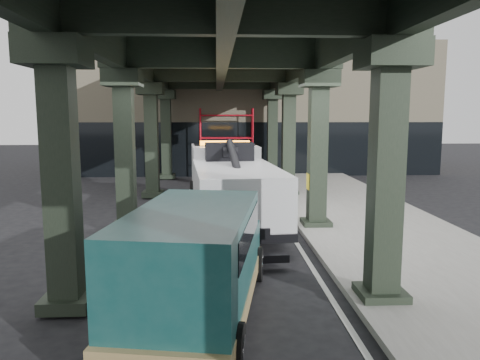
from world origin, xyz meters
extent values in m
plane|color=black|center=(0.00, 0.00, 0.00)|extent=(90.00, 90.00, 0.00)
cube|color=gray|center=(4.50, 2.00, 0.07)|extent=(5.00, 40.00, 0.15)
cube|color=silver|center=(1.70, 2.00, 0.01)|extent=(0.12, 38.00, 0.01)
cube|color=black|center=(2.60, -4.00, 2.50)|extent=(0.55, 0.55, 5.00)
cube|color=black|center=(2.60, -4.00, 4.75)|extent=(1.10, 1.10, 0.50)
cube|color=black|center=(2.60, -4.00, 0.18)|extent=(0.90, 0.90, 0.24)
cube|color=black|center=(2.60, 2.00, 2.50)|extent=(0.55, 0.55, 5.00)
cube|color=black|center=(2.60, 2.00, 4.75)|extent=(1.10, 1.10, 0.50)
cube|color=black|center=(2.60, 2.00, 0.18)|extent=(0.90, 0.90, 0.24)
cube|color=black|center=(2.60, 8.00, 2.50)|extent=(0.55, 0.55, 5.00)
cube|color=black|center=(2.60, 8.00, 4.75)|extent=(1.10, 1.10, 0.50)
cube|color=black|center=(2.60, 8.00, 0.18)|extent=(0.90, 0.90, 0.24)
cube|color=black|center=(2.60, 14.00, 2.50)|extent=(0.55, 0.55, 5.00)
cube|color=black|center=(2.60, 14.00, 4.75)|extent=(1.10, 1.10, 0.50)
cube|color=black|center=(2.60, 14.00, 0.18)|extent=(0.90, 0.90, 0.24)
cube|color=black|center=(-3.40, -4.00, 2.50)|extent=(0.55, 0.55, 5.00)
cube|color=black|center=(-3.40, -4.00, 4.75)|extent=(1.10, 1.10, 0.50)
cube|color=black|center=(-3.40, -4.00, 0.18)|extent=(0.90, 0.90, 0.24)
cube|color=black|center=(-3.40, 2.00, 2.50)|extent=(0.55, 0.55, 5.00)
cube|color=black|center=(-3.40, 2.00, 4.75)|extent=(1.10, 1.10, 0.50)
cube|color=black|center=(-3.40, 2.00, 0.18)|extent=(0.90, 0.90, 0.24)
cube|color=black|center=(-3.40, 8.00, 2.50)|extent=(0.55, 0.55, 5.00)
cube|color=black|center=(-3.40, 8.00, 4.75)|extent=(1.10, 1.10, 0.50)
cube|color=black|center=(-3.40, 8.00, 0.18)|extent=(0.90, 0.90, 0.24)
cube|color=black|center=(-3.40, 14.00, 2.50)|extent=(0.55, 0.55, 5.00)
cube|color=black|center=(-3.40, 14.00, 4.75)|extent=(1.10, 1.10, 0.50)
cube|color=black|center=(-3.40, 14.00, 0.18)|extent=(0.90, 0.90, 0.24)
cube|color=black|center=(2.60, 2.00, 5.55)|extent=(0.35, 32.00, 1.10)
cube|color=black|center=(-3.40, 2.00, 5.55)|extent=(0.35, 32.00, 1.10)
cube|color=black|center=(-0.40, 2.00, 5.55)|extent=(0.35, 32.00, 1.10)
cube|color=black|center=(-0.40, 2.00, 6.25)|extent=(7.40, 32.00, 0.30)
cube|color=#C6B793|center=(2.00, 20.00, 4.00)|extent=(22.00, 10.00, 8.00)
cylinder|color=red|center=(-1.50, 14.90, 2.00)|extent=(0.08, 0.08, 4.00)
cylinder|color=red|center=(-1.50, 14.10, 2.00)|extent=(0.08, 0.08, 4.00)
cylinder|color=red|center=(1.50, 14.90, 2.00)|extent=(0.08, 0.08, 4.00)
cylinder|color=red|center=(1.50, 14.10, 2.00)|extent=(0.08, 0.08, 4.00)
cylinder|color=red|center=(0.00, 14.90, 1.00)|extent=(3.00, 0.08, 0.08)
cylinder|color=red|center=(0.00, 14.90, 2.30)|extent=(3.00, 0.08, 0.08)
cylinder|color=red|center=(0.00, 14.90, 3.60)|extent=(3.00, 0.08, 0.08)
cube|color=black|center=(-0.07, 2.50, 0.72)|extent=(1.64, 7.72, 0.26)
cube|color=white|center=(-0.28, 5.10, 1.58)|extent=(2.59, 2.64, 1.84)
cube|color=white|center=(-0.37, 6.17, 1.07)|extent=(2.45, 0.91, 0.92)
cube|color=black|center=(-0.30, 5.35, 2.10)|extent=(2.35, 1.51, 0.87)
cube|color=white|center=(0.02, 1.33, 1.38)|extent=(2.86, 5.29, 1.43)
cube|color=orange|center=(-0.27, 4.89, 2.61)|extent=(1.86, 0.43, 0.16)
cube|color=black|center=(-0.14, 3.37, 2.40)|extent=(1.68, 0.74, 0.61)
cylinder|color=black|center=(0.01, 1.53, 2.15)|extent=(0.53, 3.58, 1.37)
cube|color=black|center=(0.23, -1.27, 0.36)|extent=(0.42, 1.45, 0.18)
cube|color=black|center=(0.29, -1.98, 0.31)|extent=(1.65, 0.39, 0.18)
cylinder|color=black|center=(-1.43, 5.31, 0.56)|extent=(0.45, 1.15, 1.12)
cylinder|color=silver|center=(-1.43, 5.31, 0.56)|extent=(0.45, 0.65, 0.62)
cylinder|color=black|center=(0.81, 5.49, 0.56)|extent=(0.45, 1.15, 1.12)
cylinder|color=silver|center=(0.81, 5.49, 0.56)|extent=(0.45, 0.65, 0.62)
cylinder|color=black|center=(-1.16, 1.95, 0.56)|extent=(0.45, 1.15, 1.12)
cylinder|color=silver|center=(-1.16, 1.95, 0.56)|extent=(0.45, 0.65, 0.62)
cylinder|color=black|center=(1.08, 2.13, 0.56)|extent=(0.45, 1.15, 1.12)
cylinder|color=silver|center=(1.08, 2.13, 0.56)|extent=(0.45, 0.65, 0.62)
cylinder|color=black|center=(-1.05, 0.63, 0.56)|extent=(0.45, 1.15, 1.12)
cylinder|color=silver|center=(-1.05, 0.63, 0.56)|extent=(0.45, 0.65, 0.62)
cylinder|color=black|center=(1.19, 0.81, 0.56)|extent=(0.45, 1.15, 1.12)
cylinder|color=silver|center=(1.19, 0.81, 0.56)|extent=(0.45, 0.65, 0.62)
cube|color=#113E3D|center=(-0.59, -2.42, 0.85)|extent=(1.98, 1.28, 0.81)
cube|color=#113E3D|center=(-1.00, -4.86, 1.21)|extent=(2.54, 4.31, 1.75)
cube|color=#9C834F|center=(-0.94, -4.51, 0.49)|extent=(2.74, 5.29, 0.31)
cube|color=black|center=(-0.65, -2.78, 1.57)|extent=(1.79, 0.67, 0.75)
cube|color=black|center=(-0.96, -4.60, 1.66)|extent=(2.43, 3.51, 0.49)
cube|color=silver|center=(-0.51, -1.95, 0.49)|extent=(1.79, 0.41, 0.27)
cylinder|color=black|center=(-1.48, -2.32, 0.38)|extent=(0.37, 0.79, 0.76)
cylinder|color=silver|center=(-1.48, -2.32, 0.38)|extent=(0.35, 0.46, 0.42)
cylinder|color=black|center=(0.29, -2.62, 0.38)|extent=(0.37, 0.79, 0.76)
cylinder|color=silver|center=(0.29, -2.62, 0.38)|extent=(0.35, 0.46, 0.42)
cylinder|color=black|center=(-2.11, -6.04, 0.38)|extent=(0.37, 0.79, 0.76)
cylinder|color=silver|center=(-2.11, -6.04, 0.38)|extent=(0.35, 0.46, 0.42)
cylinder|color=black|center=(-0.34, -6.34, 0.38)|extent=(0.37, 0.79, 0.76)
cylinder|color=silver|center=(-0.34, -6.34, 0.38)|extent=(0.35, 0.46, 0.42)
camera|label=1|loc=(-0.58, -12.56, 3.67)|focal=35.00mm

